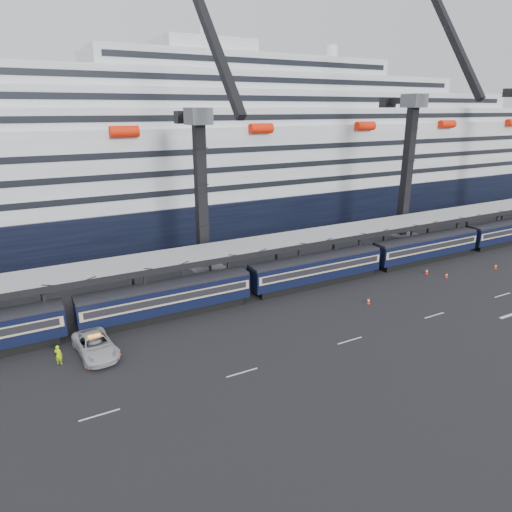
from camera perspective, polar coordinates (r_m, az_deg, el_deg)
name	(u,v)px	position (r m, az deg, el deg)	size (l,w,h in m)	color
ground	(419,299)	(58.51, 19.73, -5.12)	(260.00, 260.00, 0.00)	black
lane_markings	(502,302)	(61.88, 28.42, -5.03)	(111.00, 4.27, 0.02)	beige
train	(337,264)	(61.36, 10.13, -1.04)	(133.05, 3.00, 4.05)	black
canopy	(347,231)	(66.29, 11.28, 3.08)	(130.00, 6.25, 5.53)	gray
cruise_ship	(239,160)	(90.95, -2.16, 11.93)	(214.09, 28.84, 34.00)	black
crane_dark_near	(202,191)	(58.53, -6.74, 8.05)	(4.50, 17.75, 35.08)	#505258
crane_dark_mid	(410,165)	(77.62, 18.65, 10.74)	(4.50, 18.24, 39.64)	#505258
pickup_truck	(95,345)	(45.64, -19.44, -10.50)	(3.08, 6.68, 1.86)	#ABAFB3
worker	(58,355)	(45.29, -23.47, -11.25)	(0.67, 0.44, 1.84)	#BCED0C
traffic_cone_a	(118,351)	(45.17, -16.82, -11.28)	(0.42, 0.42, 0.83)	#FF2308
traffic_cone_b	(89,364)	(43.85, -20.16, -12.61)	(0.40, 0.40, 0.81)	#FF2308
traffic_cone_c	(369,301)	(55.40, 13.89, -5.42)	(0.40, 0.40, 0.80)	#FF2308
traffic_cone_d	(446,275)	(67.05, 22.71, -2.20)	(0.38, 0.38, 0.76)	#FF2308
traffic_cone_e	(427,271)	(67.48, 20.56, -1.78)	(0.42, 0.42, 0.84)	#FF2308
traffic_cone_f	(496,266)	(73.74, 27.77, -1.13)	(0.39, 0.39, 0.77)	#FF2308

